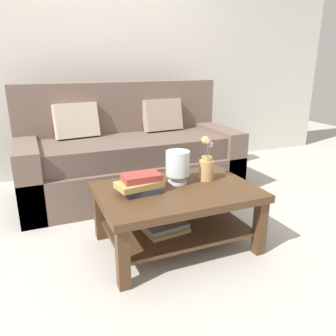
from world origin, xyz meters
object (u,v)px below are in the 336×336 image
Objects in this scene: coffee_table at (176,205)px; book_stack_main at (140,184)px; glass_hurricane_vase at (178,164)px; couch at (129,156)px; flower_pitcher at (207,165)px.

coffee_table is 3.34× the size of book_stack_main.
glass_hurricane_vase is at bearing 12.74° from book_stack_main.
couch is 1.08m from glass_hurricane_vase.
couch is at bearing 89.23° from coffee_table.
flower_pitcher reaches higher than glass_hurricane_vase.
coffee_table is at bearing -90.77° from couch.
coffee_table is (-0.02, -1.16, -0.05)m from couch.
couch is 1.16m from book_stack_main.
flower_pitcher reaches higher than book_stack_main.
glass_hurricane_vase is (0.30, 0.07, 0.08)m from book_stack_main.
couch is 1.96× the size of coffee_table.
glass_hurricane_vase is at bearing 174.05° from flower_pitcher.
coffee_table is 4.57× the size of glass_hurricane_vase.
book_stack_main is 0.52m from flower_pitcher.
flower_pitcher is at bearing 4.97° from book_stack_main.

